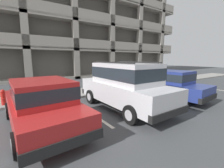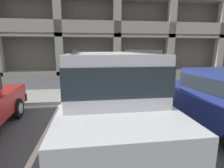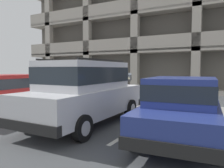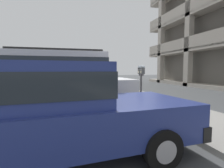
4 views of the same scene
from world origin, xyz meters
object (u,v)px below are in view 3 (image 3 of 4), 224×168
object	(u,v)px
parking_meter_near	(127,82)
fire_hydrant	(52,93)
silver_suv	(86,90)
red_sedan	(14,93)
dark_hatchback	(182,106)

from	to	relation	value
parking_meter_near	fire_hydrant	xyz separation A→B (m)	(-4.60, 0.30, -0.75)
silver_suv	fire_hydrant	bearing A→B (deg)	144.77
fire_hydrant	parking_meter_near	bearing A→B (deg)	-3.69
parking_meter_near	red_sedan	bearing A→B (deg)	-141.25
silver_suv	fire_hydrant	xyz separation A→B (m)	(-4.43, 3.06, -0.62)
silver_suv	fire_hydrant	size ratio (longest dim) A/B	6.86
parking_meter_near	fire_hydrant	size ratio (longest dim) A/B	2.09
red_sedan	fire_hydrant	bearing A→B (deg)	106.11
silver_suv	parking_meter_near	xyz separation A→B (m)	(0.18, 2.76, 0.12)
fire_hydrant	silver_suv	bearing A→B (deg)	-34.62
red_sedan	fire_hydrant	distance (m)	3.32
silver_suv	red_sedan	distance (m)	3.34
red_sedan	parking_meter_near	xyz separation A→B (m)	(3.51, 2.82, 0.39)
dark_hatchback	parking_meter_near	distance (m)	3.94
silver_suv	dark_hatchback	size ratio (longest dim) A/B	1.04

